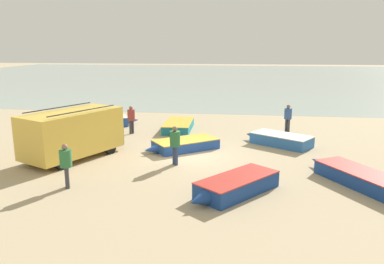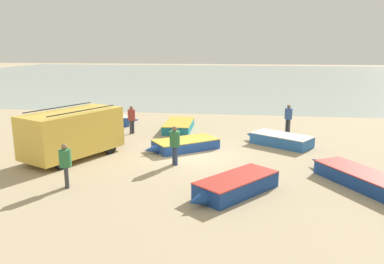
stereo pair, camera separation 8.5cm
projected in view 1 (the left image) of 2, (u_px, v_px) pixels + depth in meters
ground_plane at (190, 156)px, 18.67m from camera, size 200.00×200.00×0.00m
sea_water at (229, 76)px, 68.91m from camera, size 120.00×80.00×0.01m
parked_van at (73, 132)px, 18.08m from camera, size 4.01×5.31×2.45m
fishing_rowboat_0 at (363, 179)px, 14.61m from camera, size 3.55×5.05×0.58m
fishing_rowboat_1 at (178, 126)px, 24.37m from camera, size 1.80×4.42×0.55m
fishing_rowboat_2 at (279, 139)px, 20.70m from camera, size 3.81×3.02×0.62m
fishing_rowboat_3 at (235, 186)px, 13.81m from camera, size 3.35×3.81×0.63m
fishing_rowboat_4 at (184, 144)px, 19.81m from camera, size 3.85×3.33×0.53m
fishing_rowboat_5 at (101, 122)px, 25.44m from camera, size 4.69×3.12×0.63m
fisherman_0 at (175, 142)px, 17.07m from camera, size 0.48×0.48×1.81m
fisherman_1 at (288, 116)px, 23.60m from camera, size 0.47×0.47×1.78m
fisherman_2 at (66, 162)px, 14.25m from camera, size 0.46×0.46×1.75m
fisherman_3 at (131, 117)px, 23.23m from camera, size 0.46×0.46×1.75m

